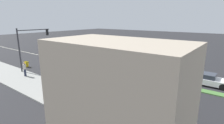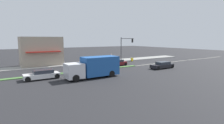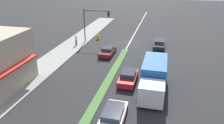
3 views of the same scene
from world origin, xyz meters
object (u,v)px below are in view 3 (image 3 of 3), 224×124
object	(u,v)px
pedestrian	(76,40)
sedan_dark	(159,44)
warning_aframe_sign	(98,37)
sedan_maroon	(108,51)
delivery_truck	(154,76)
traffic_signal_main	(92,20)
hatchback_red	(128,77)
van_white	(113,117)

from	to	relation	value
pedestrian	sedan_dark	distance (m)	13.51
warning_aframe_sign	sedan_maroon	size ratio (longest dim) A/B	0.20
sedan_maroon	delivery_truck	bearing A→B (deg)	129.92
traffic_signal_main	hatchback_red	xyz separation A→B (m)	(-8.32, 12.74, -3.27)
pedestrian	hatchback_red	xyz separation A→B (m)	(-10.45, 10.44, -0.38)
van_white	hatchback_red	size ratio (longest dim) A/B	1.16
traffic_signal_main	sedan_dark	size ratio (longest dim) A/B	1.23
traffic_signal_main	sedan_maroon	xyz separation A→B (m)	(-3.92, 4.97, -3.32)
delivery_truck	hatchback_red	xyz separation A→B (m)	(2.80, -0.83, -0.84)
van_white	hatchback_red	bearing A→B (deg)	-90.00
delivery_truck	hatchback_red	size ratio (longest dim) A/B	1.92
pedestrian	sedan_maroon	world-z (taller)	pedestrian
traffic_signal_main	pedestrian	world-z (taller)	traffic_signal_main
traffic_signal_main	sedan_maroon	distance (m)	7.15
delivery_truck	van_white	xyz separation A→B (m)	(2.80, 6.39, -0.86)
sedan_maroon	hatchback_red	world-z (taller)	hatchback_red
pedestrian	delivery_truck	distance (m)	17.40
delivery_truck	van_white	bearing A→B (deg)	66.33
warning_aframe_sign	traffic_signal_main	bearing A→B (deg)	82.60
sedan_dark	van_white	size ratio (longest dim) A/B	1.01
van_white	pedestrian	bearing A→B (deg)	-59.38
warning_aframe_sign	van_white	xyz separation A→B (m)	(-8.06, 21.98, 0.18)
delivery_truck	sedan_dark	xyz separation A→B (m)	(0.00, -13.83, -0.88)
delivery_truck	van_white	world-z (taller)	delivery_truck
sedan_maroon	van_white	bearing A→B (deg)	106.36
traffic_signal_main	van_white	world-z (taller)	traffic_signal_main
traffic_signal_main	pedestrian	size ratio (longest dim) A/B	3.32
pedestrian	van_white	distance (m)	20.53
warning_aframe_sign	sedan_dark	distance (m)	11.01
warning_aframe_sign	delivery_truck	bearing A→B (deg)	124.87
sedan_dark	pedestrian	bearing A→B (deg)	10.94
hatchback_red	warning_aframe_sign	bearing A→B (deg)	-61.36
sedan_maroon	hatchback_red	xyz separation A→B (m)	(-4.40, 7.77, 0.05)
warning_aframe_sign	delivery_truck	world-z (taller)	delivery_truck
delivery_truck	traffic_signal_main	bearing A→B (deg)	-50.66
warning_aframe_sign	van_white	size ratio (longest dim) A/B	0.19
pedestrian	sedan_maroon	bearing A→B (deg)	156.22
pedestrian	warning_aframe_sign	world-z (taller)	pedestrian
traffic_signal_main	delivery_truck	distance (m)	17.72
traffic_signal_main	delivery_truck	size ratio (longest dim) A/B	0.75
sedan_dark	sedan_maroon	size ratio (longest dim) A/B	1.08
delivery_truck	sedan_maroon	xyz separation A→B (m)	(7.20, -8.60, -0.89)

